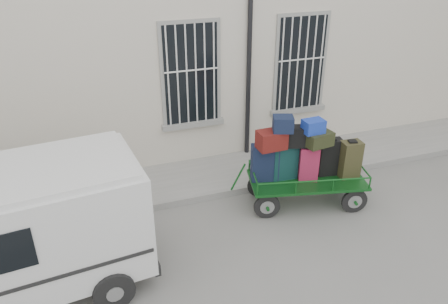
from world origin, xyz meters
TOP-DOWN VIEW (x-y plane):
  - ground at (0.00, 0.00)m, footprint 80.00×80.00m
  - building at (0.00, 5.50)m, footprint 24.00×5.15m
  - sidewalk at (0.00, 2.20)m, footprint 24.00×1.70m
  - luggage_cart at (1.21, 0.64)m, footprint 2.76×1.53m

SIDE VIEW (x-z plane):
  - ground at x=0.00m, z-range 0.00..0.00m
  - sidewalk at x=0.00m, z-range 0.00..0.15m
  - luggage_cart at x=1.21m, z-range -0.01..1.99m
  - building at x=0.00m, z-range 0.00..6.00m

